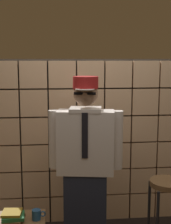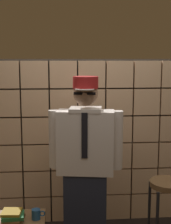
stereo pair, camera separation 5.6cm
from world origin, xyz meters
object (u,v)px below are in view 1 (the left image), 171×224
(book_stack, at_px, (13,217))
(coffee_mug, at_px, (37,215))
(standing_person, at_px, (86,165))
(bar_stool, at_px, (167,202))

(book_stack, xyz_separation_m, coffee_mug, (0.21, 0.01, 0.00))
(standing_person, distance_m, coffee_mug, 0.64)
(standing_person, height_order, book_stack, standing_person)
(standing_person, bearing_deg, book_stack, -153.51)
(coffee_mug, bearing_deg, bar_stool, 0.64)
(standing_person, relative_size, bar_stool, 2.18)
(standing_person, height_order, coffee_mug, standing_person)
(bar_stool, distance_m, coffee_mug, 1.23)
(book_stack, relative_size, coffee_mug, 1.67)
(bar_stool, relative_size, coffee_mug, 6.54)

